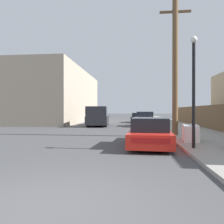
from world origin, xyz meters
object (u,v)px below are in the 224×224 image
Objects in this scene: pickup_truck at (98,117)px; utility_pole at (175,65)px; street_lamp at (194,82)px; car_parked_mid at (145,119)px; car_parked_far at (139,118)px; discarded_fridge at (190,133)px; parked_sports_car_red at (150,133)px.

utility_pole is at bearing 121.61° from pickup_truck.
street_lamp is at bearing 110.04° from pickup_truck.
car_parked_mid is 6.67m from car_parked_far.
pickup_truck is (-4.62, -0.51, 0.29)m from car_parked_mid.
utility_pole is at bearing 88.14° from street_lamp.
utility_pole is at bearing -80.15° from car_parked_mid.
utility_pole reaches higher than car_parked_far.
car_parked_mid reaches higher than discarded_fridge.
discarded_fridge is 2.97m from street_lamp.
car_parked_mid is at bearing -83.14° from car_parked_far.
street_lamp is at bearing -91.86° from utility_pole.
utility_pole is 1.89× the size of street_lamp.
parked_sports_car_red is 1.13× the size of car_parked_far.
pickup_truck is (-4.21, -7.17, 0.36)m from car_parked_far.
parked_sports_car_red is at bearing -86.48° from car_parked_far.
discarded_fridge is 11.35m from car_parked_mid.
car_parked_mid is at bearing 95.21° from street_lamp.
car_parked_mid is (-1.60, 11.23, 0.18)m from discarded_fridge.
car_parked_mid is 0.75× the size of pickup_truck.
car_parked_mid is (0.35, 12.02, 0.11)m from parked_sports_car_red.
car_parked_far is (-2.01, 17.89, 0.10)m from discarded_fridge.
car_parked_far is 0.75× the size of pickup_truck.
car_parked_far is 8.32m from pickup_truck.
car_parked_far is 15.89m from utility_pole.
car_parked_mid reaches higher than parked_sports_car_red.
utility_pole is 4.86m from street_lamp.
car_parked_far is at bearing 94.65° from street_lamp.
utility_pole is at bearing 66.07° from parked_sports_car_red.
parked_sports_car_red is at bearing 105.86° from pickup_truck.
utility_pole reaches higher than parked_sports_car_red.
utility_pole is (-0.24, 2.52, 3.73)m from discarded_fridge.
discarded_fridge is at bearing -80.91° from car_parked_mid.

